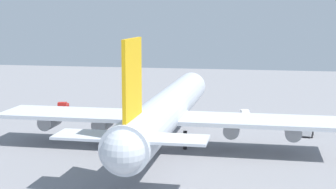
# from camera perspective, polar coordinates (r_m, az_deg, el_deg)

# --- Properties ---
(ground_plane) EXTENTS (264.58, 264.58, 0.00)m
(ground_plane) POSITION_cam_1_polar(r_m,az_deg,el_deg) (94.78, -0.00, -5.55)
(ground_plane) COLOR gray
(cargo_airplane) EXTENTS (66.14, 60.20, 20.63)m
(cargo_airplane) POSITION_cam_1_polar(r_m,az_deg,el_deg) (93.17, -0.02, -1.70)
(cargo_airplane) COLOR silver
(cargo_airplane) RESTS_ON ground_plane
(catering_truck) EXTENTS (5.29, 3.37, 2.09)m
(catering_truck) POSITION_cam_1_polar(r_m,az_deg,el_deg) (117.00, 8.77, -2.33)
(catering_truck) COLOR white
(catering_truck) RESTS_ON ground_plane
(cargo_loader) EXTENTS (3.84, 2.62, 2.43)m
(cargo_loader) POSITION_cam_1_polar(r_m,az_deg,el_deg) (103.95, 15.30, -3.93)
(cargo_loader) COLOR silver
(cargo_loader) RESTS_ON ground_plane
(pushback_tractor) EXTENTS (4.79, 3.28, 2.50)m
(pushback_tractor) POSITION_cam_1_polar(r_m,az_deg,el_deg) (128.41, -11.61, -1.34)
(pushback_tractor) COLOR #B21E19
(pushback_tractor) RESTS_ON ground_plane
(safety_cone_nose) EXTENTS (0.57, 0.57, 0.82)m
(safety_cone_nose) POSITION_cam_1_polar(r_m,az_deg,el_deg) (123.79, 1.28, -1.92)
(safety_cone_nose) COLOR orange
(safety_cone_nose) RESTS_ON ground_plane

